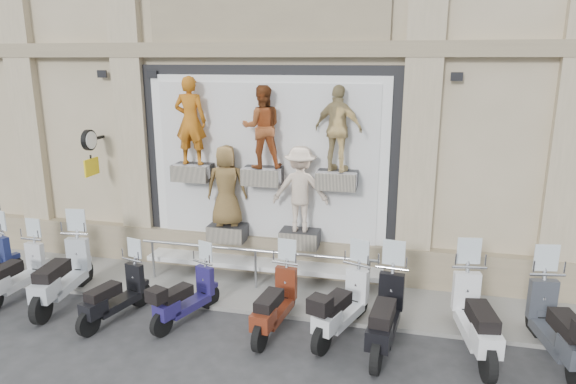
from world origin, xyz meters
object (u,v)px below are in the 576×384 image
object	(u,v)px
scooter_b	(15,263)
scooter_g	(342,294)
clock_sign_bracket	(90,147)
scooter_d	(114,285)
scooter_f	(275,292)
guard_rail	(256,270)
scooter_e	(186,287)
scooter_h	(386,302)
scooter_c	(61,262)
scooter_j	(560,313)
scooter_i	(477,304)

from	to	relation	value
scooter_b	scooter_g	bearing A→B (deg)	2.39
clock_sign_bracket	scooter_d	world-z (taller)	clock_sign_bracket
scooter_f	guard_rail	bearing A→B (deg)	125.41
scooter_e	scooter_h	world-z (taller)	scooter_h
scooter_c	scooter_g	bearing A→B (deg)	-6.07
scooter_g	scooter_j	distance (m)	3.39
scooter_b	scooter_g	size ratio (longest dim) A/B	0.95
guard_rail	scooter_h	xyz separation A→B (m)	(2.70, -1.56, 0.37)
scooter_c	scooter_h	bearing A→B (deg)	-8.42
scooter_c	scooter_d	bearing A→B (deg)	-21.53
clock_sign_bracket	scooter_j	distance (m)	9.62
scooter_d	clock_sign_bracket	bearing A→B (deg)	142.84
scooter_b	scooter_c	distance (m)	1.09
scooter_h	scooter_f	bearing A→B (deg)	-177.43
scooter_f	scooter_b	bearing A→B (deg)	-174.16
scooter_g	scooter_b	bearing A→B (deg)	-160.01
scooter_c	scooter_i	size ratio (longest dim) A/B	1.00
clock_sign_bracket	guard_rail	bearing A→B (deg)	-6.84
scooter_c	scooter_j	distance (m)	8.84
scooter_c	scooter_g	distance (m)	5.45
guard_rail	scooter_i	distance (m)	4.36
scooter_g	scooter_i	world-z (taller)	scooter_i
scooter_i	scooter_c	bearing A→B (deg)	171.28
scooter_i	scooter_b	bearing A→B (deg)	171.11
scooter_j	scooter_h	bearing A→B (deg)	174.86
scooter_b	scooter_i	xyz separation A→B (m)	(8.70, 0.03, 0.12)
guard_rail	scooter_b	xyz separation A→B (m)	(-4.58, -1.38, 0.28)
guard_rail	scooter_g	size ratio (longest dim) A/B	2.62
clock_sign_bracket	scooter_g	world-z (taller)	clock_sign_bracket
guard_rail	scooter_b	world-z (taller)	scooter_b
clock_sign_bracket	scooter_g	size ratio (longest dim) A/B	0.53
scooter_c	scooter_i	world-z (taller)	scooter_i
clock_sign_bracket	scooter_g	xyz separation A→B (m)	(5.86, -1.79, -2.02)
scooter_b	scooter_f	distance (m)	5.37
scooter_c	guard_rail	bearing A→B (deg)	14.91
clock_sign_bracket	scooter_e	xyz separation A→B (m)	(3.04, -1.96, -2.11)
clock_sign_bracket	scooter_j	bearing A→B (deg)	-11.12
guard_rail	scooter_c	size ratio (longest dim) A/B	2.37
guard_rail	scooter_e	distance (m)	1.74
scooter_b	scooter_c	size ratio (longest dim) A/B	0.86
guard_rail	scooter_g	world-z (taller)	scooter_g
scooter_f	scooter_i	world-z (taller)	scooter_i
scooter_c	scooter_e	bearing A→B (deg)	-8.93
guard_rail	scooter_e	size ratio (longest dim) A/B	2.98
clock_sign_bracket	scooter_c	xyz separation A→B (m)	(0.41, -1.87, -1.94)
scooter_e	scooter_f	distance (m)	1.66
scooter_f	scooter_h	world-z (taller)	scooter_h
scooter_h	scooter_i	xyz separation A→B (m)	(1.43, 0.21, 0.03)
scooter_h	clock_sign_bracket	bearing A→B (deg)	168.81
scooter_e	scooter_g	xyz separation A→B (m)	(2.82, 0.17, 0.10)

